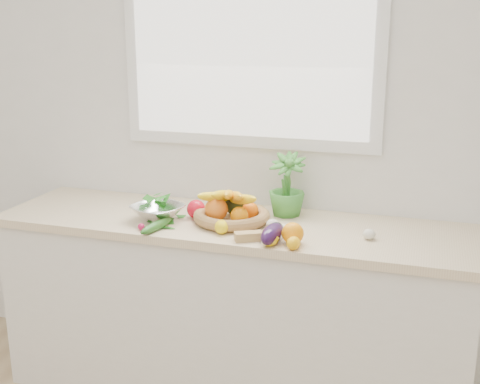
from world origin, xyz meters
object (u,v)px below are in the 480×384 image
(eggplant, at_px, (272,234))
(potted_herb, at_px, (287,186))
(fruit_basket, at_px, (231,211))
(colander_with_spinach, at_px, (157,208))
(cucumber, at_px, (156,226))
(apple, at_px, (196,209))

(eggplant, bearing_deg, potted_herb, 94.80)
(eggplant, height_order, fruit_basket, fruit_basket)
(fruit_basket, bearing_deg, colander_with_spinach, -166.61)
(cucumber, bearing_deg, fruit_basket, 37.05)
(eggplant, relative_size, colander_with_spinach, 0.67)
(cucumber, relative_size, fruit_basket, 0.54)
(fruit_basket, bearing_deg, eggplant, -39.69)
(apple, xyz_separation_m, cucumber, (-0.10, -0.22, -0.02))
(eggplant, distance_m, fruit_basket, 0.33)
(eggplant, bearing_deg, colander_with_spinach, 167.57)
(apple, xyz_separation_m, fruit_basket, (0.18, -0.01, 0.01))
(eggplant, xyz_separation_m, potted_herb, (-0.03, 0.40, 0.10))
(fruit_basket, relative_size, colander_with_spinach, 1.41)
(apple, xyz_separation_m, colander_with_spinach, (-0.16, -0.09, 0.02))
(fruit_basket, distance_m, colander_with_spinach, 0.35)
(eggplant, relative_size, cucumber, 0.88)
(potted_herb, height_order, colander_with_spinach, potted_herb)
(cucumber, bearing_deg, apple, 64.79)
(potted_herb, bearing_deg, cucumber, -141.47)
(apple, relative_size, colander_with_spinach, 0.30)
(eggplant, relative_size, potted_herb, 0.64)
(colander_with_spinach, bearing_deg, fruit_basket, 13.39)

